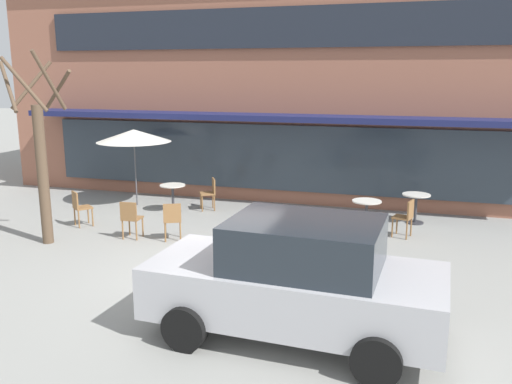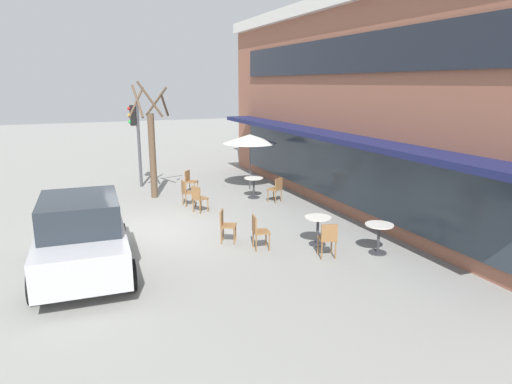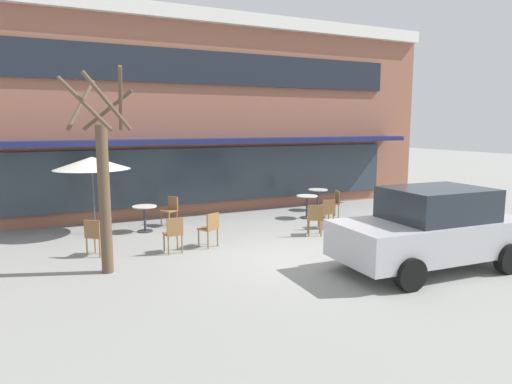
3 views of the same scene
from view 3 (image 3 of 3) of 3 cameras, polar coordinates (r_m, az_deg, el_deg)
name	(u,v)px [view 3 (image 3 of 3)]	position (r m, az deg, el deg)	size (l,w,h in m)	color
ground_plane	(296,257)	(10.91, 5.03, -8.07)	(80.00, 80.00, 0.00)	gray
building_facade	(176,116)	(19.70, -9.95, 9.39)	(18.39, 9.10, 6.93)	#935B47
cafe_table_near_wall	(145,214)	(13.63, -13.74, -2.72)	(0.70, 0.70, 0.76)	#333338
cafe_table_streetside	(307,203)	(15.26, 6.39, -1.35)	(0.70, 0.70, 0.76)	#333338
cafe_table_by_tree	(318,196)	(16.76, 7.73, -0.49)	(0.70, 0.70, 0.76)	#333338
patio_umbrella_green_folded	(92,163)	(13.61, -19.84, 3.42)	(2.10, 2.10, 2.20)	#4C4C51
cafe_chair_0	(315,217)	(12.88, 7.37, -3.14)	(0.54, 0.54, 0.89)	olive
cafe_chair_1	(210,227)	(11.64, -5.77, -4.36)	(0.53, 0.53, 0.89)	olive
cafe_chair_2	(327,211)	(13.81, 8.89, -2.39)	(0.46, 0.46, 0.89)	olive
cafe_chair_3	(95,234)	(11.46, -19.49, -5.01)	(0.56, 0.56, 0.89)	olive
cafe_chair_4	(334,202)	(15.55, 9.77, -1.20)	(0.49, 0.49, 0.89)	olive
cafe_chair_5	(171,209)	(14.31, -10.61, -2.05)	(0.54, 0.54, 0.89)	olive
cafe_chair_6	(174,232)	(11.22, -10.25, -4.94)	(0.42, 0.42, 0.89)	olive
parked_sedan	(432,229)	(10.51, 21.11, -4.30)	(4.28, 2.17, 1.76)	#B7B7BC
street_tree	(104,181)	(9.86, -18.50, 1.27)	(1.52, 1.53, 4.23)	brown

